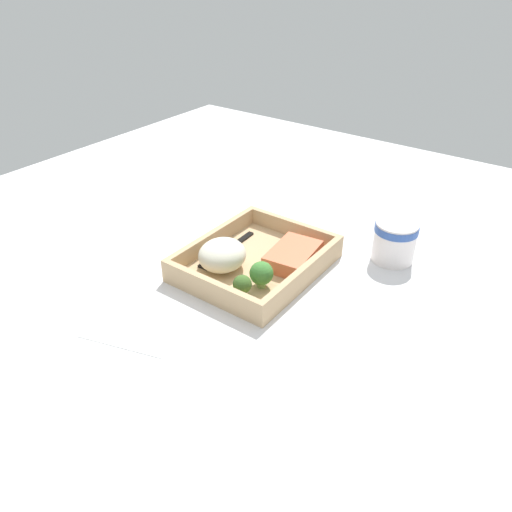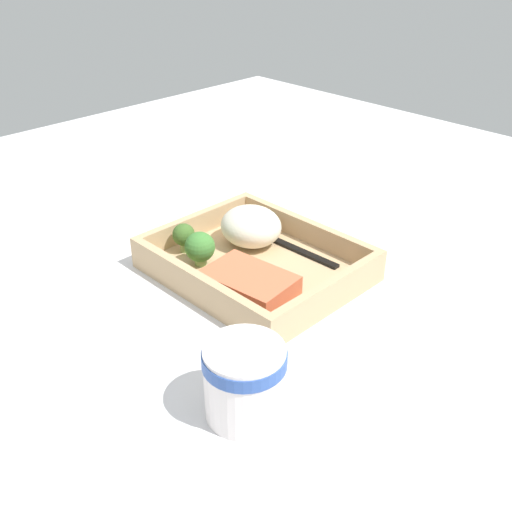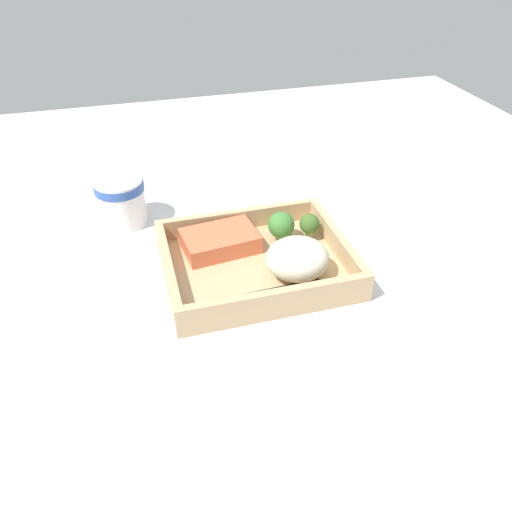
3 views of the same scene
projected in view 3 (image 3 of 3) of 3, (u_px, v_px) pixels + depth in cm
name	position (u px, v px, depth cm)	size (l,w,h in cm)	color
ground_plane	(256.00, 276.00, 75.01)	(160.00, 160.00, 2.00)	silver
takeout_tray	(256.00, 267.00, 74.07)	(26.76, 21.95, 1.20)	tan
tray_rim	(256.00, 255.00, 72.75)	(26.76, 21.95, 3.28)	tan
salmon_fillet	(220.00, 241.00, 76.16)	(11.11, 7.41, 2.83)	#DD6944
mashed_potatoes	(297.00, 259.00, 70.12)	(9.05, 8.41, 5.58)	silver
broccoli_floret_1	(281.00, 226.00, 77.38)	(4.15, 4.15, 4.82)	#7AA159
broccoli_floret_2	(309.00, 225.00, 77.83)	(3.19, 3.19, 4.25)	#80A059
fork	(274.00, 291.00, 68.36)	(15.85, 2.31, 0.44)	black
paper_cup	(121.00, 199.00, 82.90)	(8.12, 8.12, 7.96)	white
receipt_slip	(427.00, 263.00, 75.76)	(8.72, 14.81, 0.24)	white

